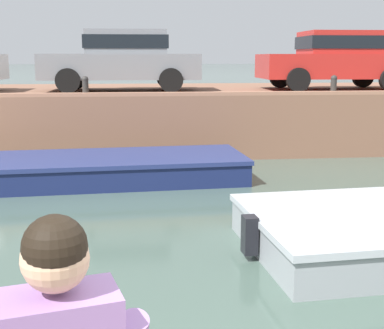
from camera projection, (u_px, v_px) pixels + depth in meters
The scene contains 8 objects.
ground_plane at pixel (217, 230), 7.38m from camera, with size 400.00×400.00×0.00m, color #42564C.
far_quay_wall at pixel (174, 115), 15.09m from camera, with size 60.00×6.00×1.49m, color brown.
far_wall_coping at pixel (183, 94), 12.13m from camera, with size 60.00×0.24×0.08m, color #9F6C52.
boat_moored_central_navy at pixel (101, 169), 10.25m from camera, with size 6.08×2.31×0.49m.
car_left_inner_grey at pixel (123, 58), 13.81m from camera, with size 4.06×1.94×1.54m.
car_centre_red at pixel (336, 58), 14.41m from camera, with size 3.98×2.03×1.54m.
mooring_bollard_mid at pixel (85, 85), 11.98m from camera, with size 0.15×0.15×0.45m.
mooring_bollard_east at pixel (334, 84), 12.59m from camera, with size 0.15×0.15×0.45m.
Camera 1 is at (-1.10, -1.93, 2.34)m, focal length 50.00 mm.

